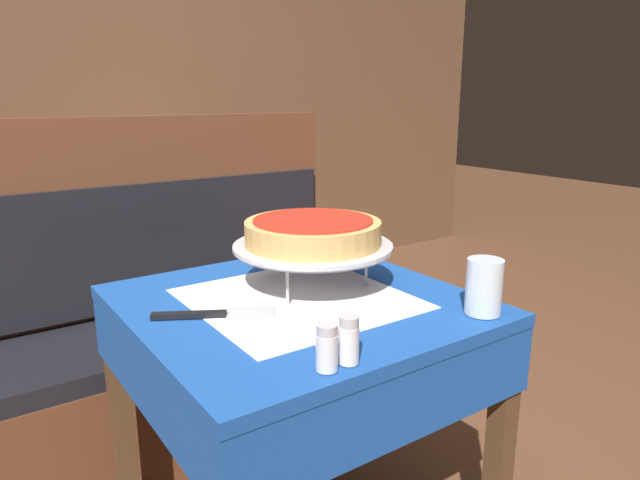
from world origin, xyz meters
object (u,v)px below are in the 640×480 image
booth_bench (171,350)px  deep_dish_pizza (313,232)px  dining_table_front (298,342)px  pizza_server (219,315)px  condiment_caddy (190,183)px  dining_table_rear (170,213)px  salt_shaker (327,348)px  pepper_shaker (349,340)px  water_glass_near (484,287)px  pizza_pan_stand (313,248)px

booth_bench → deep_dish_pizza: (0.13, -0.70, 0.55)m
dining_table_front → pizza_server: 0.23m
deep_dish_pizza → condiment_caddy: 1.65m
dining_table_rear → salt_shaker: size_ratio=8.83×
dining_table_front → salt_shaker: bearing=-114.5°
booth_bench → salt_shaker: (-0.09, -1.07, 0.45)m
deep_dish_pizza → pepper_shaker: size_ratio=3.75×
dining_table_front → water_glass_near: bearing=-47.6°
pizza_server → salt_shaker: bearing=-81.5°
dining_table_rear → booth_bench: 1.06m
deep_dish_pizza → pepper_shaker: bearing=-115.3°
pizza_pan_stand → booth_bench: bearing=100.6°
booth_bench → deep_dish_pizza: size_ratio=4.33×
dining_table_rear → pepper_shaker: 2.06m
dining_table_rear → pizza_pan_stand: pizza_pan_stand is taller
pizza_pan_stand → salt_shaker: size_ratio=4.64×
pepper_shaker → salt_shaker: bearing=180.0°
dining_table_front → pepper_shaker: pepper_shaker is taller
dining_table_rear → dining_table_front: bearing=-100.4°
booth_bench → pizza_server: bearing=-100.9°
dining_table_front → deep_dish_pizza: size_ratio=2.28×
booth_bench → salt_shaker: 1.16m
booth_bench → condiment_caddy: booth_bench is taller
booth_bench → water_glass_near: bearing=-72.2°
pizza_server → pepper_shaker: 0.34m
dining_table_front → water_glass_near: 0.45m
pizza_server → salt_shaker: 0.33m
salt_shaker → dining_table_front: bearing=65.5°
booth_bench → water_glass_near: (0.34, -1.05, 0.47)m
dining_table_rear → water_glass_near: (-0.03, -1.99, 0.18)m
dining_table_rear → pizza_server: pizza_server is taller
pizza_server → water_glass_near: water_glass_near is taller
pizza_pan_stand → deep_dish_pizza: bearing=90.0°
deep_dish_pizza → water_glass_near: size_ratio=2.71×
pizza_pan_stand → pizza_server: size_ratio=1.52×
booth_bench → pepper_shaker: size_ratio=16.23×
water_glass_near → dining_table_front: bearing=132.4°
pizza_server → pizza_pan_stand: bearing=9.4°
dining_table_rear → pepper_shaker: size_ratio=8.41×
dining_table_front → booth_bench: bearing=94.4°
water_glass_near → deep_dish_pizza: bearing=120.3°
pizza_server → salt_shaker: size_ratio=3.04×
deep_dish_pizza → pizza_server: 0.31m
booth_bench → deep_dish_pizza: booth_bench is taller
dining_table_rear → booth_bench: bearing=-111.1°
pizza_pan_stand → water_glass_near: bearing=-59.7°
deep_dish_pizza → booth_bench: bearing=100.6°
dining_table_rear → salt_shaker: salt_shaker is taller
booth_bench → condiment_caddy: 1.11m
condiment_caddy → salt_shaker: bearing=-105.8°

